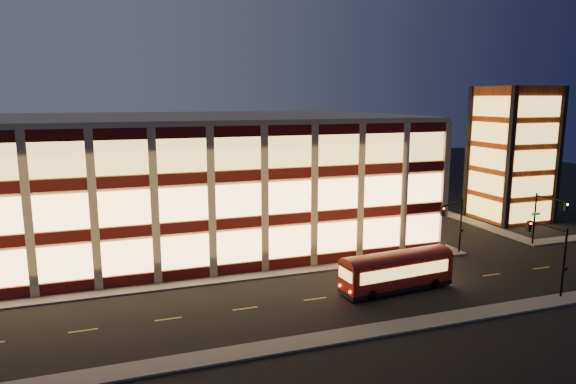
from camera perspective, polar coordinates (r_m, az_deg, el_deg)
name	(u,v)px	position (r m, az deg, el deg)	size (l,w,h in m)	color
ground	(250,281)	(47.74, -4.25, -9.79)	(200.00, 200.00, 0.00)	black
sidewalk_office_south	(215,280)	(48.01, -8.08, -9.66)	(54.00, 2.00, 0.15)	#514F4C
sidewalk_office_east	(380,220)	(71.35, 10.23, -3.03)	(2.00, 30.00, 0.15)	#514F4C
sidewalk_tower_south	(574,238)	(69.82, 29.21, -4.52)	(14.00, 2.00, 0.15)	#514F4C
sidewalk_tower_west	(448,214)	(77.26, 17.37, -2.31)	(2.00, 30.00, 0.15)	#514F4C
sidewalk_near	(299,343)	(36.32, 1.28, -16.43)	(100.00, 2.00, 0.15)	#514F4C
office_building	(188,177)	(61.54, -11.06, 1.61)	(50.45, 30.45, 14.50)	tan
stair_tower	(512,154)	(75.82, 23.63, 3.89)	(8.60, 8.60, 18.00)	#8C3814
traffic_signal_far	(454,218)	(56.39, 18.01, -2.76)	(3.79, 1.87, 6.00)	black
traffic_signal_right	(545,212)	(63.18, 26.69, -2.00)	(1.20, 4.37, 6.00)	black
traffic_signal_near	(551,246)	(49.12, 27.17, -5.31)	(0.32, 4.45, 6.00)	black
trolley_bus	(397,269)	(45.82, 11.96, -8.34)	(10.39, 3.47, 3.46)	maroon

